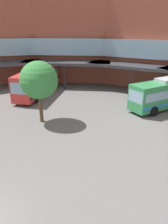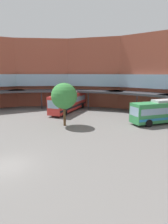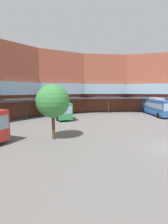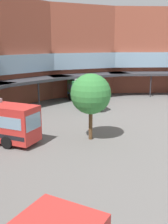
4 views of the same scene
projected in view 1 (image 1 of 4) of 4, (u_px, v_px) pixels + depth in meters
name	position (u px, v px, depth m)	size (l,w,h in m)	color
station_building	(88.00, 43.00, 27.66)	(71.97, 37.40, 14.96)	#9E4C38
bus_0	(38.00, 80.00, 32.67)	(3.86, 12.63, 3.89)	red
plaza_tree	(39.00, 80.00, 22.13)	(3.73, 3.73, 6.23)	brown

